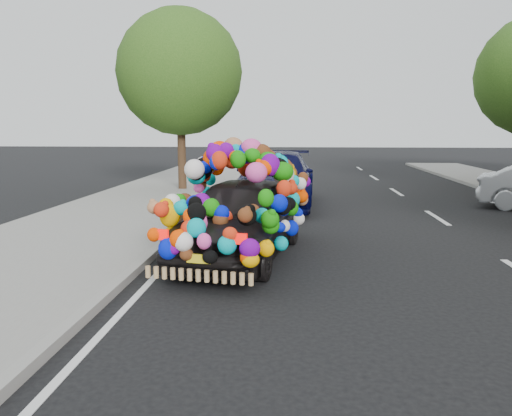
# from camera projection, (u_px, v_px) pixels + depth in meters

# --- Properties ---
(ground) EXTENTS (100.00, 100.00, 0.00)m
(ground) POSITION_uv_depth(u_px,v_px,m) (289.00, 272.00, 7.68)
(ground) COLOR black
(ground) RESTS_ON ground
(sidewalk) EXTENTS (4.00, 60.00, 0.12)m
(sidewalk) POSITION_uv_depth(u_px,v_px,m) (21.00, 263.00, 8.00)
(sidewalk) COLOR gray
(sidewalk) RESTS_ON ground
(kerb) EXTENTS (0.15, 60.00, 0.13)m
(kerb) POSITION_uv_depth(u_px,v_px,m) (140.00, 265.00, 7.85)
(kerb) COLOR gray
(kerb) RESTS_ON ground
(tree_near_sidewalk) EXTENTS (4.20, 4.20, 6.13)m
(tree_near_sidewalk) POSITION_uv_depth(u_px,v_px,m) (180.00, 73.00, 16.68)
(tree_near_sidewalk) COLOR #332114
(tree_near_sidewalk) RESTS_ON ground
(plush_art_car) EXTENTS (2.65, 4.49, 2.02)m
(plush_art_car) POSITION_uv_depth(u_px,v_px,m) (240.00, 197.00, 8.51)
(plush_art_car) COLOR black
(plush_art_car) RESTS_ON ground
(navy_sedan) EXTENTS (2.35, 5.30, 1.51)m
(navy_sedan) POSITION_uv_depth(u_px,v_px,m) (276.00, 179.00, 14.33)
(navy_sedan) COLOR black
(navy_sedan) RESTS_ON ground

